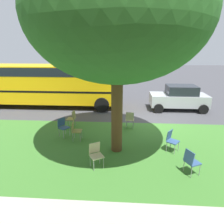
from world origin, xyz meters
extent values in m
plane|color=#424247|center=(0.00, 0.00, 0.00)|extent=(80.00, 80.00, 0.00)
cube|color=#3D752D|center=(0.00, 3.20, 0.00)|extent=(48.00, 6.00, 0.01)
cylinder|color=brown|center=(1.61, 3.30, 1.78)|extent=(0.44, 0.44, 3.55)
ellipsoid|color=#2D6B28|center=(1.61, 3.30, 5.03)|extent=(6.17, 6.17, 4.56)
cube|color=#335184|center=(4.12, 2.17, 0.44)|extent=(0.57, 0.57, 0.04)
cube|color=#335184|center=(4.27, 2.06, 0.68)|extent=(0.30, 0.37, 0.40)
cylinder|color=gray|center=(4.09, 2.41, 0.21)|extent=(0.02, 0.02, 0.42)
cylinder|color=gray|center=(3.88, 2.12, 0.21)|extent=(0.02, 0.02, 0.42)
cylinder|color=gray|center=(4.36, 2.21, 0.21)|extent=(0.02, 0.02, 0.42)
cylinder|color=gray|center=(4.15, 1.92, 0.21)|extent=(0.02, 0.02, 0.42)
cube|color=beige|center=(1.01, 0.85, 0.44)|extent=(0.46, 0.44, 0.04)
cube|color=beige|center=(1.03, 1.03, 0.68)|extent=(0.41, 0.13, 0.40)
cylinder|color=gray|center=(0.82, 0.70, 0.21)|extent=(0.02, 0.02, 0.42)
cylinder|color=gray|center=(1.18, 0.66, 0.21)|extent=(0.02, 0.02, 0.42)
cylinder|color=gray|center=(0.85, 1.04, 0.21)|extent=(0.02, 0.02, 0.42)
cylinder|color=gray|center=(1.21, 1.00, 0.21)|extent=(0.02, 0.02, 0.42)
cube|color=olive|center=(4.12, 0.97, 0.44)|extent=(0.43, 0.45, 0.04)
cube|color=olive|center=(3.94, 0.98, 0.68)|extent=(0.11, 0.40, 0.40)
cylinder|color=gray|center=(4.27, 0.77, 0.21)|extent=(0.02, 0.02, 0.42)
cylinder|color=gray|center=(4.30, 1.13, 0.21)|extent=(0.02, 0.02, 0.42)
cylinder|color=gray|center=(3.94, 0.80, 0.21)|extent=(0.02, 0.02, 0.42)
cylinder|color=gray|center=(3.96, 1.16, 0.21)|extent=(0.02, 0.02, 0.42)
cube|color=beige|center=(2.24, 4.60, 0.44)|extent=(0.56, 0.56, 0.04)
cube|color=beige|center=(2.33, 4.44, 0.68)|extent=(0.39, 0.28, 0.40)
cylinder|color=gray|center=(2.31, 4.83, 0.21)|extent=(0.02, 0.02, 0.42)
cylinder|color=gray|center=(2.00, 4.65, 0.21)|extent=(0.02, 0.02, 0.42)
cylinder|color=gray|center=(2.48, 4.54, 0.21)|extent=(0.02, 0.02, 0.42)
cylinder|color=gray|center=(2.17, 4.36, 0.21)|extent=(0.02, 0.02, 0.42)
cube|color=olive|center=(3.42, 2.51, 0.44)|extent=(0.41, 0.43, 0.04)
cube|color=olive|center=(3.60, 2.51, 0.68)|extent=(0.10, 0.40, 0.40)
cylinder|color=gray|center=(3.25, 2.68, 0.21)|extent=(0.02, 0.02, 0.42)
cylinder|color=gray|center=(3.26, 2.32, 0.21)|extent=(0.02, 0.02, 0.42)
cylinder|color=gray|center=(3.59, 2.69, 0.21)|extent=(0.02, 0.02, 0.42)
cylinder|color=gray|center=(3.60, 2.33, 0.21)|extent=(0.02, 0.02, 0.42)
cube|color=#335184|center=(-0.65, 3.29, 0.44)|extent=(0.57, 0.58, 0.04)
cube|color=#335184|center=(-0.51, 3.18, 0.68)|extent=(0.31, 0.37, 0.40)
cylinder|color=gray|center=(-0.67, 3.54, 0.21)|extent=(0.02, 0.02, 0.42)
cylinder|color=gray|center=(-0.89, 3.26, 0.21)|extent=(0.02, 0.02, 0.42)
cylinder|color=gray|center=(-0.40, 3.33, 0.21)|extent=(0.02, 0.02, 0.42)
cylinder|color=gray|center=(-0.62, 3.05, 0.21)|extent=(0.02, 0.02, 0.42)
cube|color=#335184|center=(-0.94, 4.76, 0.44)|extent=(0.54, 0.55, 0.04)
cube|color=#335184|center=(-0.78, 4.84, 0.68)|extent=(0.25, 0.40, 0.40)
cylinder|color=gray|center=(-1.17, 4.85, 0.21)|extent=(0.02, 0.02, 0.42)
cylinder|color=gray|center=(-1.02, 4.53, 0.21)|extent=(0.02, 0.02, 0.42)
cylinder|color=gray|center=(-0.86, 4.99, 0.21)|extent=(0.02, 0.02, 0.42)
cylinder|color=gray|center=(-0.71, 4.67, 0.21)|extent=(0.02, 0.02, 0.42)
cube|color=#ADB2B7|center=(-2.28, -2.54, 0.68)|extent=(3.70, 1.64, 0.76)
cube|color=#1E232B|center=(-2.43, -2.54, 1.33)|extent=(1.90, 1.44, 0.64)
cylinder|color=black|center=(-0.88, -1.67, 0.30)|extent=(0.60, 0.18, 0.60)
cylinder|color=black|center=(-0.88, -3.41, 0.30)|extent=(0.60, 0.18, 0.60)
cylinder|color=black|center=(-3.68, -1.67, 0.30)|extent=(0.60, 0.18, 0.60)
cylinder|color=black|center=(-3.68, -3.41, 0.30)|extent=(0.60, 0.18, 0.60)
cube|color=yellow|center=(6.78, -2.89, 1.63)|extent=(10.40, 2.44, 2.50)
cube|color=black|center=(6.78, -2.89, 1.28)|extent=(10.30, 2.46, 0.12)
cube|color=black|center=(6.78, -2.89, 2.53)|extent=(10.30, 2.46, 0.56)
cylinder|color=black|center=(10.78, -4.15, 0.48)|extent=(0.96, 0.28, 0.96)
cylinder|color=black|center=(2.78, -1.63, 0.48)|extent=(0.96, 0.28, 0.96)
cylinder|color=black|center=(2.78, -4.15, 0.48)|extent=(0.96, 0.28, 0.96)
camera|label=1|loc=(1.33, 10.50, 3.99)|focal=31.45mm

